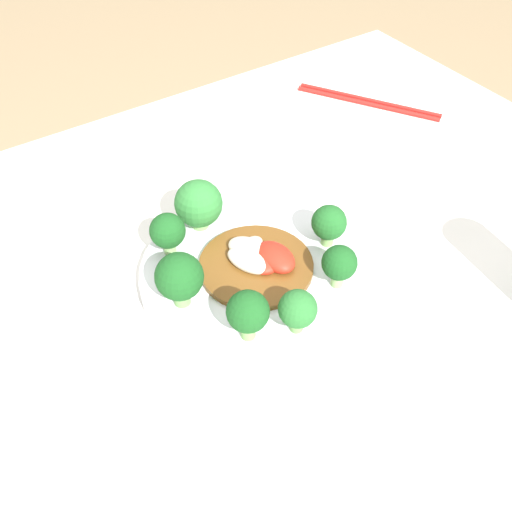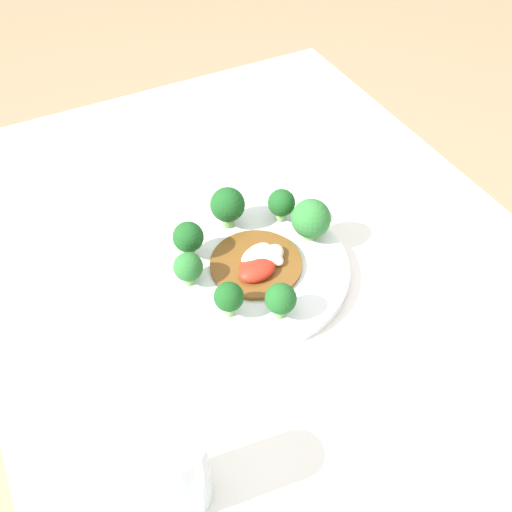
# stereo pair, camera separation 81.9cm
# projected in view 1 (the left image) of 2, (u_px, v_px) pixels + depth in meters

# --- Properties ---
(table) EXTENTS (1.14, 0.82, 0.78)m
(table) POSITION_uv_depth(u_px,v_px,m) (254.00, 426.00, 1.01)
(table) COLOR silver
(table) RESTS_ON ground_plane
(plate) EXTENTS (0.27, 0.27, 0.02)m
(plate) POSITION_uv_depth(u_px,v_px,m) (256.00, 274.00, 0.71)
(plate) COLOR silver
(plate) RESTS_ON table
(broccoli_northeast) EXTENTS (0.05, 0.05, 0.06)m
(broccoli_northeast) POSITION_uv_depth(u_px,v_px,m) (248.00, 313.00, 0.60)
(broccoli_northeast) COLOR #7AAD5B
(broccoli_northeast) RESTS_ON plate
(broccoli_northwest) EXTENTS (0.04, 0.04, 0.06)m
(broccoli_northwest) POSITION_uv_depth(u_px,v_px,m) (339.00, 264.00, 0.66)
(broccoli_northwest) COLOR #89B76B
(broccoli_northwest) RESTS_ON plate
(broccoli_south) EXTENTS (0.06, 0.06, 0.07)m
(broccoli_south) POSITION_uv_depth(u_px,v_px,m) (199.00, 204.00, 0.73)
(broccoli_south) COLOR #7AAD5B
(broccoli_south) RESTS_ON plate
(broccoli_east) EXTENTS (0.05, 0.05, 0.07)m
(broccoli_east) POSITION_uv_depth(u_px,v_px,m) (179.00, 277.00, 0.64)
(broccoli_east) COLOR #70A356
(broccoli_east) RESTS_ON plate
(broccoli_southeast) EXTENTS (0.04, 0.04, 0.06)m
(broccoli_southeast) POSITION_uv_depth(u_px,v_px,m) (168.00, 231.00, 0.70)
(broccoli_southeast) COLOR #89B76B
(broccoli_southeast) RESTS_ON plate
(broccoli_north) EXTENTS (0.04, 0.04, 0.05)m
(broccoli_north) POSITION_uv_depth(u_px,v_px,m) (298.00, 310.00, 0.62)
(broccoli_north) COLOR #70A356
(broccoli_north) RESTS_ON plate
(broccoli_west) EXTENTS (0.04, 0.04, 0.06)m
(broccoli_west) POSITION_uv_depth(u_px,v_px,m) (329.00, 223.00, 0.71)
(broccoli_west) COLOR #7AAD5B
(broccoli_west) RESTS_ON plate
(stirfry_center) EXTENTS (0.13, 0.13, 0.03)m
(stirfry_center) POSITION_uv_depth(u_px,v_px,m) (258.00, 260.00, 0.70)
(stirfry_center) COLOR brown
(stirfry_center) RESTS_ON plate
(chopsticks) EXTENTS (0.14, 0.22, 0.01)m
(chopsticks) POSITION_uv_depth(u_px,v_px,m) (368.00, 102.00, 1.00)
(chopsticks) COLOR red
(chopsticks) RESTS_ON table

